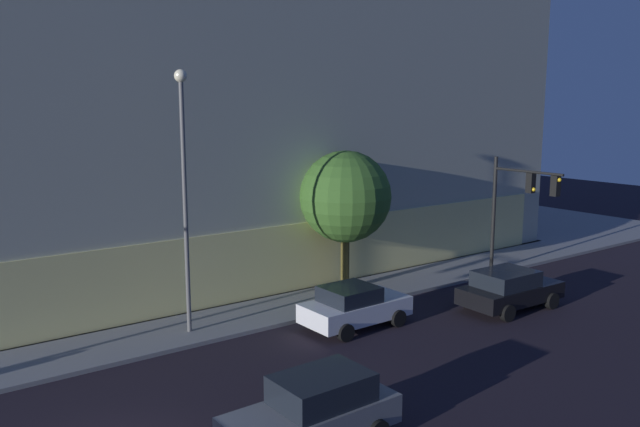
{
  "coord_description": "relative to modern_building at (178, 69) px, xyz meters",
  "views": [
    {
      "loc": [
        -4.01,
        -13.75,
        8.22
      ],
      "look_at": [
        9.35,
        4.49,
        4.34
      ],
      "focal_mm": 36.37,
      "sensor_mm": 36.0,
      "label": 1
    }
  ],
  "objects": [
    {
      "name": "modern_building",
      "position": [
        0.0,
        0.0,
        0.0
      ],
      "size": [
        31.2,
        31.94,
        20.75
      ],
      "color": "#4C4C51",
      "rests_on": "ground"
    },
    {
      "name": "traffic_light_far_corner",
      "position": [
        7.66,
        -20.08,
        -6.32
      ],
      "size": [
        0.36,
        3.78,
        5.55
      ],
      "color": "black",
      "rests_on": "sidewalk_corner"
    },
    {
      "name": "street_lamp_sidewalk",
      "position": [
        -7.88,
        -17.83,
        -4.51
      ],
      "size": [
        0.44,
        0.44,
        9.17
      ],
      "color": "#5F5F5F",
      "rests_on": "sidewalk_corner"
    },
    {
      "name": "sidewalk_tree",
      "position": [
        -0.05,
        -16.89,
        -6.08
      ],
      "size": [
        3.96,
        3.96,
        6.07
      ],
      "color": "#51461E",
      "rests_on": "sidewalk_corner"
    },
    {
      "name": "car_grey",
      "position": [
        -8.67,
        -26.58,
        -9.43
      ],
      "size": [
        4.4,
        2.08,
        1.73
      ],
      "color": "slate",
      "rests_on": "ground"
    },
    {
      "name": "car_white",
      "position": [
        -2.58,
        -20.64,
        -9.5
      ],
      "size": [
        4.1,
        2.2,
        1.59
      ],
      "color": "silver",
      "rests_on": "ground"
    },
    {
      "name": "car_black",
      "position": [
        3.79,
        -22.67,
        -9.47
      ],
      "size": [
        4.43,
        2.3,
        1.62
      ],
      "color": "black",
      "rests_on": "ground"
    }
  ]
}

